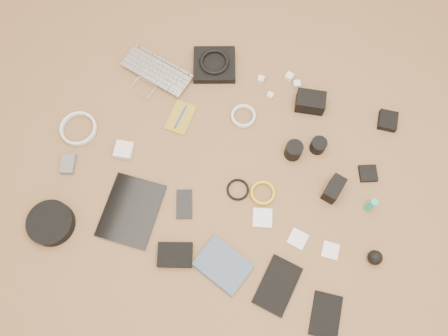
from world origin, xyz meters
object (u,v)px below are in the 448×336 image
(dslr_camera, at_px, (310,102))
(tablet, at_px, (131,211))
(phone, at_px, (184,204))
(laptop, at_px, (151,79))
(paperback, at_px, (211,281))
(headphone_case, at_px, (51,223))

(dslr_camera, height_order, tablet, dslr_camera)
(phone, bearing_deg, laptop, 104.63)
(tablet, distance_m, phone, 0.22)
(tablet, bearing_deg, paperback, -24.25)
(dslr_camera, height_order, phone, dslr_camera)
(dslr_camera, relative_size, headphone_case, 0.68)
(phone, bearing_deg, paperback, -71.11)
(phone, height_order, headphone_case, headphone_case)
(laptop, relative_size, tablet, 1.16)
(headphone_case, bearing_deg, paperback, -2.71)
(dslr_camera, distance_m, tablet, 0.91)
(tablet, height_order, phone, tablet)
(dslr_camera, relative_size, phone, 1.02)
(laptop, relative_size, dslr_camera, 2.60)
(paperback, bearing_deg, laptop, 55.15)
(dslr_camera, relative_size, paperback, 0.63)
(tablet, relative_size, paperback, 1.40)
(laptop, bearing_deg, headphone_case, -86.51)
(headphone_case, relative_size, paperback, 0.92)
(headphone_case, bearing_deg, dslr_camera, 42.97)
(paperback, bearing_deg, phone, 57.92)
(laptop, height_order, headphone_case, headphone_case)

